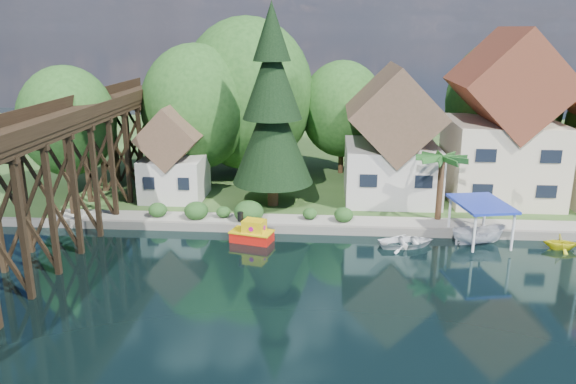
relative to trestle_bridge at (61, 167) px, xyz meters
name	(u,v)px	position (x,y,z in m)	size (l,w,h in m)	color
ground	(295,281)	(16.00, -5.17, -5.35)	(140.00, 140.00, 0.00)	black
bank	(313,153)	(16.00, 28.83, -5.10)	(140.00, 52.00, 0.50)	#28461C
seawall	(358,231)	(20.00, 2.83, -5.04)	(60.00, 0.40, 0.62)	slate
promenade	(384,223)	(22.00, 4.13, -4.82)	(50.00, 2.60, 0.06)	gray
trestle_bridge	(61,167)	(0.00, 0.00, 0.00)	(4.12, 44.18, 9.30)	black
house_left	(392,143)	(23.00, 10.83, -0.21)	(7.64, 8.64, 11.02)	beige
house_center	(504,128)	(32.00, 11.33, 1.07)	(8.65, 9.18, 13.89)	beige
shed	(174,159)	(5.00, 9.33, -1.52)	(5.09, 5.40, 7.85)	beige
bg_trees	(321,108)	(17.00, 16.08, 1.94)	(49.90, 13.30, 10.57)	#382314
shrubs	(241,210)	(11.40, 4.09, -4.12)	(15.76, 2.47, 1.70)	#1F4418
conifer	(272,111)	(13.39, 7.88, 2.73)	(6.39, 6.39, 15.74)	#382314
palm_tree	(442,160)	(26.03, 5.16, -0.31)	(4.38, 4.38, 5.20)	#382314
tugboat	(252,233)	(12.65, 1.00, -4.72)	(3.20, 2.28, 2.10)	red
boat_white_a	(407,241)	(23.22, 0.92, -4.96)	(2.70, 3.78, 0.78)	white
boat_canopy	(479,226)	(28.16, 1.68, -4.06)	(4.02, 5.17, 3.00)	white
boat_yellow	(561,241)	(33.45, 1.12, -4.76)	(1.94, 2.25, 1.18)	yellow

